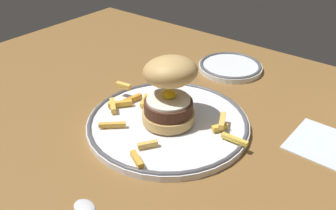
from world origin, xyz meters
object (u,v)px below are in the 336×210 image
object	(u,v)px
burger	(169,88)
napkin	(326,144)
dinner_plate	(168,122)
side_plate	(230,67)

from	to	relation	value
burger	napkin	xyz separation A→B (cm)	(24.99, 11.73, -7.59)
dinner_plate	napkin	world-z (taller)	dinner_plate
burger	napkin	world-z (taller)	burger
burger	side_plate	distance (cm)	28.23
burger	napkin	size ratio (longest dim) A/B	1.19
side_plate	napkin	size ratio (longest dim) A/B	1.29
burger	side_plate	xyz separation A→B (cm)	(-2.75, 27.22, -6.95)
dinner_plate	burger	bearing A→B (deg)	102.36
napkin	dinner_plate	bearing A→B (deg)	-153.69
burger	side_plate	size ratio (longest dim) A/B	0.92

